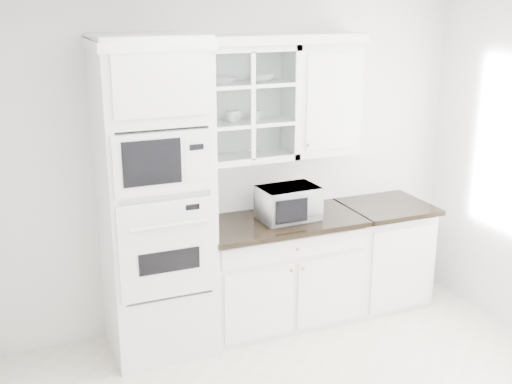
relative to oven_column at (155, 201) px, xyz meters
name	(u,v)px	position (x,y,z in m)	size (l,w,h in m)	color
room_shell	(310,143)	(0.75, -0.99, 0.58)	(4.00, 3.50, 2.70)	white
oven_column	(155,201)	(0.00, 0.00, 0.00)	(0.76, 0.68, 2.40)	white
base_cabinet_run	(280,270)	(1.03, 0.03, -0.74)	(1.32, 0.67, 0.92)	white
extra_base_cabinet	(382,252)	(2.03, 0.03, -0.74)	(0.72, 0.67, 0.92)	white
upper_cabinet_glass	(245,104)	(0.78, 0.17, 0.65)	(0.80, 0.33, 0.90)	white
upper_cabinet_solid	(322,98)	(1.46, 0.17, 0.65)	(0.55, 0.33, 0.90)	white
crown_molding	(233,40)	(0.68, 0.14, 1.14)	(2.14, 0.38, 0.07)	white
countertop_microwave	(288,202)	(1.08, 0.01, -0.14)	(0.47, 0.39, 0.27)	white
bowl_a	(222,80)	(0.60, 0.19, 0.84)	(0.21, 0.21, 0.05)	white
bowl_b	(262,78)	(0.93, 0.18, 0.84)	(0.20, 0.20, 0.06)	white
cup_a	(233,116)	(0.68, 0.17, 0.56)	(0.12, 0.12, 0.09)	white
cup_b	(256,115)	(0.87, 0.17, 0.55)	(0.09, 0.09, 0.08)	white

